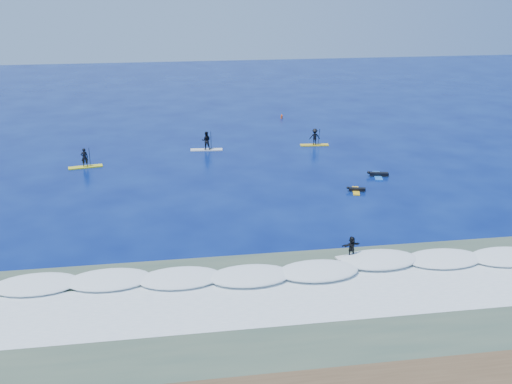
{
  "coord_description": "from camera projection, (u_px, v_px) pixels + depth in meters",
  "views": [
    {
      "loc": [
        -6.95,
        -39.16,
        16.32
      ],
      "look_at": [
        -0.82,
        1.8,
        0.6
      ],
      "focal_mm": 40.0,
      "sensor_mm": 36.0,
      "label": 1
    }
  ],
  "objects": [
    {
      "name": "sup_paddler_center",
      "position": [
        206.0,
        142.0,
        56.73
      ],
      "size": [
        3.23,
        1.04,
        2.23
      ],
      "rotation": [
        0.0,
        0.0,
        -0.08
      ],
      "color": "silver",
      "rests_on": "ground"
    },
    {
      "name": "breaking_wave",
      "position": [
        299.0,
        271.0,
        33.72
      ],
      "size": [
        40.0,
        6.0,
        0.3
      ],
      "primitive_type": "cube",
      "color": "white",
      "rests_on": "ground"
    },
    {
      "name": "shallow_water",
      "position": [
        316.0,
        307.0,
        30.02
      ],
      "size": [
        90.0,
        13.0,
        0.01
      ],
      "primitive_type": "cube",
      "color": "#374B3C",
      "rests_on": "ground"
    },
    {
      "name": "prone_paddler_far",
      "position": [
        378.0,
        175.0,
        49.51
      ],
      "size": [
        1.86,
        2.42,
        0.49
      ],
      "rotation": [
        0.0,
        0.0,
        1.35
      ],
      "color": "blue",
      "rests_on": "ground"
    },
    {
      "name": "wave_surfer",
      "position": [
        351.0,
        248.0,
        34.75
      ],
      "size": [
        2.01,
        0.88,
        1.4
      ],
      "rotation": [
        0.0,
        0.0,
        0.19
      ],
      "color": "silver",
      "rests_on": "breaking_wave"
    },
    {
      "name": "prone_paddler_near",
      "position": [
        356.0,
        190.0,
        46.05
      ],
      "size": [
        1.53,
        1.99,
        0.4
      ],
      "rotation": [
        0.0,
        0.0,
        1.33
      ],
      "color": "yellow",
      "rests_on": "ground"
    },
    {
      "name": "sup_paddler_left",
      "position": [
        85.0,
        161.0,
        51.67
      ],
      "size": [
        3.09,
        1.27,
        2.11
      ],
      "rotation": [
        0.0,
        0.0,
        0.18
      ],
      "color": "yellow",
      "rests_on": "ground"
    },
    {
      "name": "marker_buoy",
      "position": [
        282.0,
        117.0,
        69.59
      ],
      "size": [
        0.25,
        0.25,
        0.59
      ],
      "rotation": [
        0.0,
        0.0,
        -0.01
      ],
      "color": "#F44F15",
      "rests_on": "ground"
    },
    {
      "name": "whitewater",
      "position": [
        311.0,
        297.0,
        30.95
      ],
      "size": [
        34.0,
        5.0,
        0.02
      ],
      "primitive_type": "cube",
      "color": "silver",
      "rests_on": "ground"
    },
    {
      "name": "sup_paddler_right",
      "position": [
        315.0,
        138.0,
        58.35
      ],
      "size": [
        2.96,
        0.98,
        2.04
      ],
      "rotation": [
        0.0,
        0.0,
        -0.09
      ],
      "color": "gold",
      "rests_on": "ground"
    },
    {
      "name": "ground",
      "position": [
        270.0,
        207.0,
        42.97
      ],
      "size": [
        160.0,
        160.0,
        0.0
      ],
      "primitive_type": "plane",
      "color": "#040F4B",
      "rests_on": "ground"
    }
  ]
}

